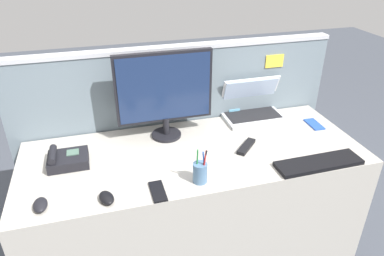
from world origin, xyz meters
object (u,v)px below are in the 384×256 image
object	(u,v)px
keyboard_main	(319,163)
computer_mouse_right_hand	(107,198)
laptop	(251,107)
pen_cup	(200,172)
cell_phone_black_slab	(158,191)
desktop_monitor	(164,91)
desk_phone	(67,159)
cell_phone_blue_case	(314,124)
tv_remote	(246,147)
computer_mouse_left_hand	(40,205)

from	to	relation	value
keyboard_main	computer_mouse_right_hand	xyz separation A→B (m)	(-1.05, 0.01, 0.01)
laptop	keyboard_main	bearing A→B (deg)	-80.38
pen_cup	cell_phone_black_slab	size ratio (longest dim) A/B	1.22
desktop_monitor	desk_phone	world-z (taller)	desktop_monitor
computer_mouse_right_hand	cell_phone_blue_case	xyz separation A→B (m)	(1.27, 0.37, -0.01)
pen_cup	desktop_monitor	bearing A→B (deg)	97.47
desktop_monitor	tv_remote	world-z (taller)	desktop_monitor
desktop_monitor	pen_cup	size ratio (longest dim) A/B	2.94
desk_phone	pen_cup	distance (m)	0.69
desktop_monitor	keyboard_main	size ratio (longest dim) A/B	1.19
computer_mouse_left_hand	cell_phone_blue_case	bearing A→B (deg)	9.38
keyboard_main	desktop_monitor	bearing A→B (deg)	142.64
pen_cup	computer_mouse_right_hand	bearing A→B (deg)	-177.11
keyboard_main	computer_mouse_right_hand	distance (m)	1.05
desktop_monitor	computer_mouse_left_hand	size ratio (longest dim) A/B	5.36
keyboard_main	cell_phone_black_slab	world-z (taller)	keyboard_main
laptop	computer_mouse_right_hand	distance (m)	1.13
desktop_monitor	computer_mouse_right_hand	bearing A→B (deg)	-126.88
desk_phone	cell_phone_black_slab	bearing A→B (deg)	-40.74
desktop_monitor	cell_phone_black_slab	distance (m)	0.59
laptop	pen_cup	size ratio (longest dim) A/B	2.05
laptop	cell_phone_black_slab	size ratio (longest dim) A/B	2.50
computer_mouse_right_hand	cell_phone_blue_case	distance (m)	1.33
cell_phone_black_slab	tv_remote	distance (m)	0.59
laptop	computer_mouse_left_hand	world-z (taller)	laptop
cell_phone_blue_case	cell_phone_black_slab	distance (m)	1.11
laptop	desk_phone	bearing A→B (deg)	-166.99
computer_mouse_right_hand	cell_phone_black_slab	bearing A→B (deg)	-16.06
computer_mouse_left_hand	pen_cup	xyz separation A→B (m)	(0.71, -0.01, 0.04)
laptop	tv_remote	distance (m)	0.41
desk_phone	cell_phone_blue_case	world-z (taller)	desk_phone
computer_mouse_right_hand	computer_mouse_left_hand	world-z (taller)	same
desktop_monitor	pen_cup	distance (m)	0.53
desk_phone	desktop_monitor	bearing A→B (deg)	15.98
laptop	cell_phone_black_slab	xyz separation A→B (m)	(-0.72, -0.60, -0.06)
cell_phone_black_slab	computer_mouse_right_hand	bearing A→B (deg)	178.87
desktop_monitor	cell_phone_black_slab	bearing A→B (deg)	-106.24
desk_phone	computer_mouse_left_hand	bearing A→B (deg)	-108.42
computer_mouse_right_hand	cell_phone_blue_case	bearing A→B (deg)	1.06
desktop_monitor	computer_mouse_left_hand	world-z (taller)	desktop_monitor
cell_phone_blue_case	cell_phone_black_slab	size ratio (longest dim) A/B	0.95
keyboard_main	cell_phone_blue_case	size ratio (longest dim) A/B	3.19
laptop	cell_phone_black_slab	distance (m)	0.94
desktop_monitor	computer_mouse_left_hand	bearing A→B (deg)	-144.21
computer_mouse_left_hand	laptop	bearing A→B (deg)	21.79
desk_phone	keyboard_main	world-z (taller)	desk_phone
laptop	desk_phone	size ratio (longest dim) A/B	1.89
desktop_monitor	cell_phone_black_slab	xyz separation A→B (m)	(-0.15, -0.50, -0.27)
cell_phone_blue_case	tv_remote	bearing A→B (deg)	-163.33
desk_phone	computer_mouse_left_hand	world-z (taller)	desk_phone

